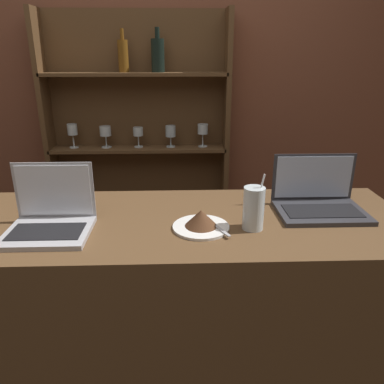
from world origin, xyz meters
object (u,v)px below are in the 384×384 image
(laptop_far, at_px, (318,200))
(cake_plate, at_px, (201,221))
(water_glass, at_px, (254,208))
(laptop_near, at_px, (50,218))

(laptop_far, bearing_deg, cake_plate, -162.68)
(laptop_far, bearing_deg, water_glass, -151.99)
(cake_plate, bearing_deg, water_glass, -1.96)
(water_glass, bearing_deg, cake_plate, 178.04)
(laptop_near, relative_size, water_glass, 1.40)
(laptop_near, xyz_separation_m, cake_plate, (0.54, -0.01, -0.02))
(cake_plate, bearing_deg, laptop_far, 17.32)
(water_glass, bearing_deg, laptop_far, 28.01)
(laptop_near, bearing_deg, water_glass, -1.01)
(laptop_near, height_order, laptop_far, laptop_near)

